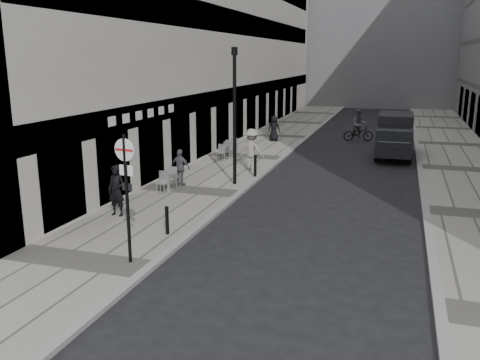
% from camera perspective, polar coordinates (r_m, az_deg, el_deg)
% --- Properties ---
extents(ground, '(120.00, 120.00, 0.00)m').
position_cam_1_polar(ground, '(11.28, -17.14, -15.31)').
color(ground, black).
rests_on(ground, ground).
extents(sidewalk, '(4.00, 60.00, 0.12)m').
position_cam_1_polar(sidewalk, '(27.69, 0.60, 2.62)').
color(sidewalk, gray).
rests_on(sidewalk, ground).
extents(far_sidewalk, '(4.00, 60.00, 0.12)m').
position_cam_1_polar(far_sidewalk, '(26.72, 23.80, 1.04)').
color(far_sidewalk, gray).
rests_on(far_sidewalk, ground).
extents(building_far, '(24.00, 16.00, 22.00)m').
position_cam_1_polar(building_far, '(64.41, 14.23, 18.27)').
color(building_far, slate).
rests_on(building_far, ground).
extents(walking_man, '(0.67, 0.48, 1.73)m').
position_cam_1_polar(walking_man, '(17.54, -13.70, -1.16)').
color(walking_man, black).
rests_on(walking_man, sidewalk).
extents(sign_post, '(0.58, 0.13, 3.37)m').
position_cam_1_polar(sign_post, '(13.14, -12.65, -0.21)').
color(sign_post, black).
rests_on(sign_post, sidewalk).
extents(lamppost, '(0.25, 0.25, 5.62)m').
position_cam_1_polar(lamppost, '(20.99, -0.61, 7.89)').
color(lamppost, black).
rests_on(lamppost, sidewalk).
extents(bollard_near, '(0.11, 0.11, 0.82)m').
position_cam_1_polar(bollard_near, '(15.52, -8.19, -4.59)').
color(bollard_near, black).
rests_on(bollard_near, sidewalk).
extents(bollard_far, '(0.12, 0.12, 0.93)m').
position_cam_1_polar(bollard_far, '(22.78, 1.72, 1.55)').
color(bollard_far, black).
rests_on(bollard_far, sidewalk).
extents(panel_van, '(1.86, 4.92, 2.31)m').
position_cam_1_polar(panel_van, '(29.06, 17.00, 5.03)').
color(panel_van, black).
rests_on(panel_van, ground).
extents(cyclist, '(2.03, 1.17, 2.07)m').
position_cam_1_polar(cyclist, '(34.15, 13.17, 5.63)').
color(cyclist, black).
rests_on(cyclist, ground).
extents(pedestrian_a, '(0.95, 0.52, 1.54)m').
position_cam_1_polar(pedestrian_a, '(21.20, -6.71, 1.40)').
color(pedestrian_a, '#57575C').
rests_on(pedestrian_a, sidewalk).
extents(pedestrian_b, '(1.42, 1.03, 1.97)m').
position_cam_1_polar(pedestrian_b, '(23.96, 1.33, 3.43)').
color(pedestrian_b, '#9C9790').
rests_on(pedestrian_b, sidewalk).
extents(pedestrian_c, '(0.82, 0.57, 1.61)m').
position_cam_1_polar(pedestrian_c, '(32.68, 3.83, 5.82)').
color(pedestrian_c, black).
rests_on(pedestrian_c, sidewalk).
extents(cafe_table_near, '(0.69, 1.56, 0.89)m').
position_cam_1_polar(cafe_table_near, '(20.56, -8.03, 0.06)').
color(cafe_table_near, silver).
rests_on(cafe_table_near, sidewalk).
extents(cafe_table_mid, '(0.66, 1.50, 0.85)m').
position_cam_1_polar(cafe_table_mid, '(26.74, -1.77, 3.29)').
color(cafe_table_mid, '#BDBDC0').
rests_on(cafe_table_mid, sidewalk).
extents(cafe_table_far, '(0.69, 1.57, 0.89)m').
position_cam_1_polar(cafe_table_far, '(27.85, -0.96, 3.75)').
color(cafe_table_far, silver).
rests_on(cafe_table_far, sidewalk).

